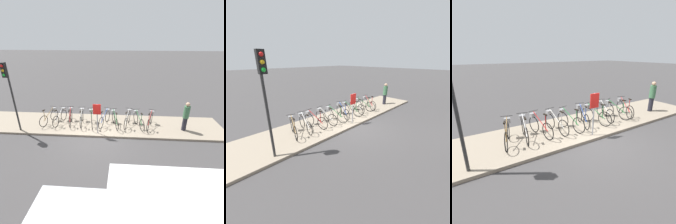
{
  "view_description": "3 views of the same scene",
  "coord_description": "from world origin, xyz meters",
  "views": [
    {
      "loc": [
        1.59,
        -8.45,
        5.39
      ],
      "look_at": [
        0.88,
        1.37,
        1.02
      ],
      "focal_mm": 28.0,
      "sensor_mm": 36.0,
      "label": 1
    },
    {
      "loc": [
        -6.33,
        -5.06,
        3.82
      ],
      "look_at": [
        -0.23,
        1.18,
        0.71
      ],
      "focal_mm": 24.0,
      "sensor_mm": 36.0,
      "label": 2
    },
    {
      "loc": [
        -4.41,
        -4.86,
        3.44
      ],
      "look_at": [
        -1.02,
        0.76,
        1.22
      ],
      "focal_mm": 28.0,
      "sensor_mm": 36.0,
      "label": 3
    }
  ],
  "objects": [
    {
      "name": "parked_bicycle_7",
      "position": [
        1.86,
        1.46,
        0.58
      ],
      "size": [
        0.55,
        1.7,
        1.06
      ],
      "color": "black",
      "rests_on": "sidewalk"
    },
    {
      "name": "parked_bicycle_8",
      "position": [
        2.51,
        1.34,
        0.58
      ],
      "size": [
        0.67,
        1.66,
        1.06
      ],
      "color": "black",
      "rests_on": "sidewalk"
    },
    {
      "name": "parked_bicycle_6",
      "position": [
        1.06,
        1.3,
        0.58
      ],
      "size": [
        0.62,
        1.67,
        1.06
      ],
      "color": "black",
      "rests_on": "sidewalk"
    },
    {
      "name": "parked_bicycle_2",
      "position": [
        -1.81,
        1.47,
        0.58
      ],
      "size": [
        0.51,
        1.71,
        1.06
      ],
      "color": "black",
      "rests_on": "sidewalk"
    },
    {
      "name": "parked_bicycle_4",
      "position": [
        -0.41,
        1.32,
        0.58
      ],
      "size": [
        0.53,
        1.7,
        1.06
      ],
      "color": "black",
      "rests_on": "sidewalk"
    },
    {
      "name": "ground_plane",
      "position": [
        0.0,
        0.0,
        0.0
      ],
      "size": [
        120.0,
        120.0,
        0.0
      ],
      "primitive_type": "plane",
      "color": "#423F3F"
    },
    {
      "name": "parked_bicycle_3",
      "position": [
        -1.07,
        1.43,
        0.58
      ],
      "size": [
        0.46,
        1.72,
        1.06
      ],
      "color": "black",
      "rests_on": "sidewalk"
    },
    {
      "name": "parked_bicycle_5",
      "position": [
        0.42,
        1.45,
        0.58
      ],
      "size": [
        0.65,
        1.66,
        1.06
      ],
      "color": "black",
      "rests_on": "sidewalk"
    },
    {
      "name": "sidewalk",
      "position": [
        0.0,
        1.46,
        0.06
      ],
      "size": [
        15.47,
        2.92,
        0.12
      ],
      "color": "gray",
      "rests_on": "ground_plane"
    },
    {
      "name": "parked_bicycle_1",
      "position": [
        -2.46,
        1.45,
        0.58
      ],
      "size": [
        0.49,
        1.71,
        1.06
      ],
      "color": "black",
      "rests_on": "sidewalk"
    },
    {
      "name": "parked_bicycle_0",
      "position": [
        -3.15,
        1.42,
        0.58
      ],
      "size": [
        0.67,
        1.66,
        1.06
      ],
      "color": "black",
      "rests_on": "sidewalk"
    },
    {
      "name": "sign_post",
      "position": [
        0.12,
        0.29,
        1.36
      ],
      "size": [
        0.44,
        0.07,
        1.82
      ],
      "color": "#99999E",
      "rests_on": "sidewalk"
    },
    {
      "name": "pedestrian",
      "position": [
        5.23,
        1.05,
        1.06
      ],
      "size": [
        0.34,
        0.34,
        1.77
      ],
      "color": "#23232D",
      "rests_on": "sidewalk"
    },
    {
      "name": "parked_bicycle_9",
      "position": [
        3.24,
        1.34,
        0.58
      ],
      "size": [
        0.67,
        1.66,
        1.06
      ],
      "color": "black",
      "rests_on": "sidewalk"
    }
  ]
}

